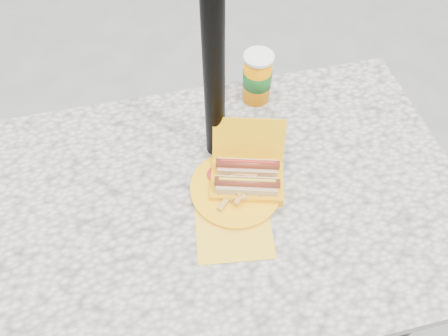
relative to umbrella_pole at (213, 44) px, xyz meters
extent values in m
plane|color=slate|center=(0.00, -0.16, -1.10)|extent=(60.00, 60.00, 0.00)
cube|color=beige|center=(0.00, -0.16, -0.38)|extent=(1.20, 0.80, 0.05)
cylinder|color=black|center=(0.50, -0.46, -0.75)|extent=(0.07, 0.07, 0.70)
cylinder|color=black|center=(-0.50, 0.14, -0.75)|extent=(0.07, 0.07, 0.70)
cylinder|color=black|center=(0.50, 0.14, -0.75)|extent=(0.07, 0.07, 0.70)
cylinder|color=black|center=(0.00, 0.00, 0.00)|extent=(0.05, 0.05, 2.20)
cube|color=#FFB10A|center=(0.05, -0.14, -0.33)|extent=(0.21, 0.16, 0.03)
cube|color=#FFB10A|center=(0.07, -0.06, -0.26)|extent=(0.19, 0.10, 0.11)
cube|color=tan|center=(0.04, -0.16, -0.32)|extent=(0.16, 0.08, 0.04)
cylinder|color=maroon|center=(0.04, -0.16, -0.29)|extent=(0.16, 0.07, 0.02)
cylinder|color=gold|center=(0.04, -0.16, -0.28)|extent=(0.13, 0.04, 0.01)
cube|color=tan|center=(0.06, -0.11, -0.32)|extent=(0.16, 0.08, 0.04)
cylinder|color=maroon|center=(0.06, -0.11, -0.29)|extent=(0.16, 0.07, 0.02)
cylinder|color=#A9201A|center=(0.06, -0.11, -0.28)|extent=(0.13, 0.04, 0.01)
cube|color=yellow|center=(-0.01, -0.25, -0.35)|extent=(0.20, 0.20, 0.00)
cylinder|color=#FFB10A|center=(0.02, -0.14, -0.34)|extent=(0.22, 0.22, 0.01)
cylinder|color=#FFB10A|center=(0.02, -0.14, -0.34)|extent=(0.23, 0.23, 0.01)
cube|color=#BB823D|center=(0.04, -0.15, -0.33)|extent=(0.05, 0.05, 0.01)
cube|color=#BB823D|center=(0.02, -0.17, -0.32)|extent=(0.06, 0.02, 0.01)
cube|color=#BB823D|center=(0.02, -0.13, -0.31)|extent=(0.02, 0.06, 0.01)
cube|color=#BB823D|center=(0.01, -0.14, -0.31)|extent=(0.05, 0.05, 0.01)
cube|color=#BB823D|center=(-0.01, -0.15, -0.32)|extent=(0.06, 0.03, 0.01)
cube|color=#BB823D|center=(0.05, -0.13, -0.31)|extent=(0.06, 0.03, 0.01)
cube|color=#BB823D|center=(0.00, -0.14, -0.32)|extent=(0.04, 0.05, 0.01)
cube|color=#BB823D|center=(0.02, -0.17, -0.33)|extent=(0.05, 0.04, 0.01)
cube|color=#BB823D|center=(0.02, -0.18, -0.32)|extent=(0.05, 0.05, 0.01)
cube|color=#BB823D|center=(-0.02, -0.18, -0.33)|extent=(0.05, 0.05, 0.01)
cube|color=#BB823D|center=(0.03, -0.12, -0.31)|extent=(0.06, 0.03, 0.01)
cube|color=#BB823D|center=(0.01, -0.16, -0.31)|extent=(0.04, 0.06, 0.01)
cube|color=#BB823D|center=(0.05, -0.17, -0.32)|extent=(0.05, 0.05, 0.01)
cube|color=#BB823D|center=(0.03, -0.17, -0.32)|extent=(0.02, 0.06, 0.01)
ellipsoid|color=#A9201A|center=(-0.02, -0.10, -0.33)|extent=(0.05, 0.05, 0.01)
cube|color=#BD0000|center=(0.03, -0.13, -0.32)|extent=(0.09, 0.06, 0.00)
cylinder|color=#FF8E00|center=(0.16, 0.16, -0.28)|extent=(0.08, 0.08, 0.15)
cylinder|color=#15551B|center=(0.16, 0.16, -0.27)|extent=(0.08, 0.08, 0.05)
cylinder|color=white|center=(0.16, 0.16, -0.20)|extent=(0.08, 0.08, 0.01)
camera|label=1|loc=(-0.14, -0.72, 0.59)|focal=35.00mm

